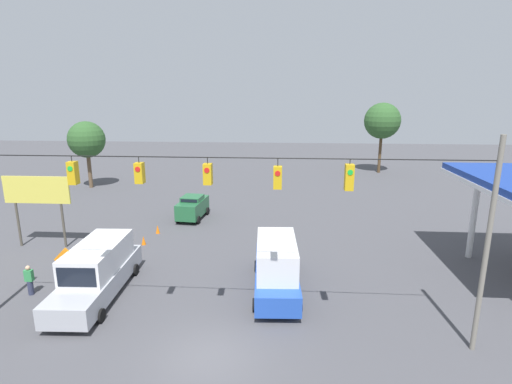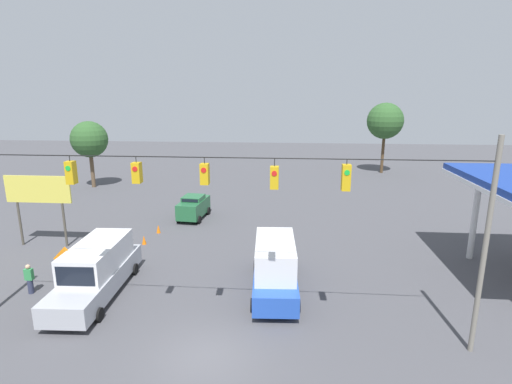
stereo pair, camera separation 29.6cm
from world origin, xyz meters
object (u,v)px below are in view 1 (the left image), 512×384
at_px(box_truck_silver_parked_shoulder, 98,270).
at_px(traffic_cone_second, 119,266).
at_px(overhead_signal_span, 210,213).
at_px(work_zone_sign, 67,264).
at_px(box_truck_blue_crossing_near, 276,266).
at_px(sedan_green_withflow_far, 193,207).
at_px(tree_horizon_left, 382,121).
at_px(traffic_cone_third, 136,251).
at_px(traffic_cone_fourth, 144,240).
at_px(traffic_cone_fifth, 158,229).
at_px(roadside_billboard, 37,195).
at_px(tree_horizon_right, 87,140).
at_px(traffic_cone_nearest, 104,285).
at_px(pedestrian, 30,280).

distance_m(box_truck_silver_parked_shoulder, traffic_cone_second, 2.95).
distance_m(overhead_signal_span, work_zone_sign, 8.84).
height_order(box_truck_blue_crossing_near, traffic_cone_second, box_truck_blue_crossing_near).
relative_size(box_truck_blue_crossing_near, sedan_green_withflow_far, 1.71).
relative_size(traffic_cone_second, tree_horizon_left, 0.07).
xyz_separation_m(traffic_cone_second, traffic_cone_third, (-0.22, -2.21, 0.00)).
xyz_separation_m(sedan_green_withflow_far, traffic_cone_fourth, (2.07, 6.02, -0.68)).
bearing_deg(traffic_cone_second, traffic_cone_fifth, -92.38).
distance_m(traffic_cone_third, traffic_cone_fifth, 4.25).
relative_size(traffic_cone_third, tree_horizon_left, 0.07).
relative_size(traffic_cone_fourth, tree_horizon_left, 0.07).
bearing_deg(work_zone_sign, traffic_cone_fifth, -97.23).
bearing_deg(roadside_billboard, tree_horizon_right, -73.84).
distance_m(traffic_cone_fifth, work_zone_sign, 10.23).
bearing_deg(traffic_cone_fifth, box_truck_blue_crossing_near, 137.28).
relative_size(sedan_green_withflow_far, traffic_cone_second, 6.34).
relative_size(box_truck_silver_parked_shoulder, box_truck_blue_crossing_near, 1.10).
xyz_separation_m(traffic_cone_second, traffic_cone_fifth, (-0.27, -6.46, 0.00)).
xyz_separation_m(traffic_cone_nearest, traffic_cone_fourth, (0.13, -6.52, 0.00)).
bearing_deg(tree_horizon_right, work_zone_sign, 113.82).
bearing_deg(overhead_signal_span, traffic_cone_nearest, -30.20).
relative_size(traffic_cone_third, roadside_billboard, 0.13).
bearing_deg(sedan_green_withflow_far, traffic_cone_fifth, 64.01).
height_order(overhead_signal_span, traffic_cone_third, overhead_signal_span).
distance_m(traffic_cone_fourth, roadside_billboard, 7.48).
bearing_deg(roadside_billboard, traffic_cone_second, 153.13).
height_order(sedan_green_withflow_far, work_zone_sign, work_zone_sign).
relative_size(tree_horizon_left, tree_horizon_right, 1.24).
bearing_deg(tree_horizon_right, traffic_cone_third, 122.95).
bearing_deg(sedan_green_withflow_far, roadside_billboard, 37.86).
distance_m(traffic_cone_fifth, pedestrian, 10.22).
height_order(traffic_cone_nearest, roadside_billboard, roadside_billboard).
bearing_deg(traffic_cone_nearest, traffic_cone_fifth, -90.80).
distance_m(overhead_signal_span, tree_horizon_right, 32.31).
bearing_deg(traffic_cone_third, box_truck_silver_parked_shoulder, 88.68).
bearing_deg(traffic_cone_fourth, sedan_green_withflow_far, -108.95).
bearing_deg(traffic_cone_fifth, sedan_green_withflow_far, -115.99).
relative_size(box_truck_silver_parked_shoulder, tree_horizon_right, 1.04).
height_order(box_truck_silver_parked_shoulder, work_zone_sign, work_zone_sign).
xyz_separation_m(traffic_cone_second, traffic_cone_fourth, (-0.01, -4.15, 0.00)).
relative_size(traffic_cone_third, traffic_cone_fifth, 1.00).
bearing_deg(traffic_cone_fifth, tree_horizon_right, -49.72).
bearing_deg(traffic_cone_second, traffic_cone_fourth, -90.13).
xyz_separation_m(traffic_cone_nearest, traffic_cone_second, (0.14, -2.37, 0.00)).
bearing_deg(traffic_cone_second, tree_horizon_right, -60.44).
xyz_separation_m(traffic_cone_nearest, pedestrian, (3.55, 0.69, 0.48)).
bearing_deg(roadside_billboard, sedan_green_withflow_far, -142.14).
bearing_deg(pedestrian, traffic_cone_second, -137.95).
distance_m(box_truck_silver_parked_shoulder, roadside_billboard, 9.43).
relative_size(box_truck_blue_crossing_near, traffic_cone_second, 10.83).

